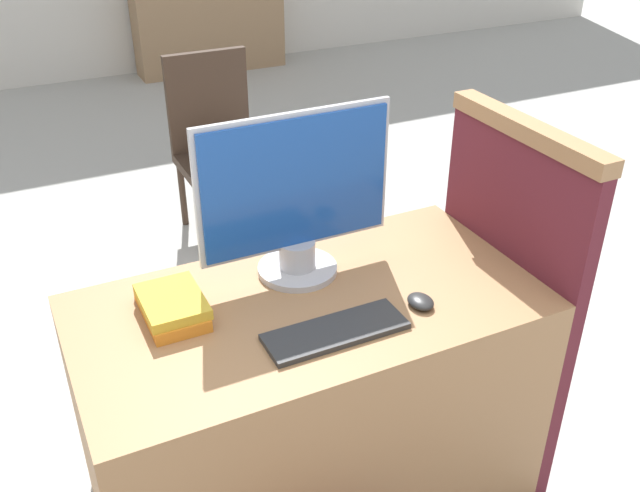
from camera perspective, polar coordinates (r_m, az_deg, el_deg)
desk at (r=2.25m, az=-0.82°, el=-12.62°), size 1.32×0.70×0.78m
carrel_divider at (r=2.40m, az=14.42°, el=-3.85°), size 0.07×0.64×1.21m
monitor at (r=2.02m, az=-1.94°, el=3.79°), size 0.59×0.24×0.50m
keyboard at (r=1.89m, az=1.38°, el=-6.80°), size 0.38×0.13×0.02m
mouse at (r=2.00m, az=8.05°, el=-4.41°), size 0.07×0.09×0.03m
book_stack at (r=1.98m, az=-11.76°, el=-4.72°), size 0.16×0.25×0.06m
far_chair at (r=3.85m, az=-8.24°, el=8.39°), size 0.44×0.44×0.95m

